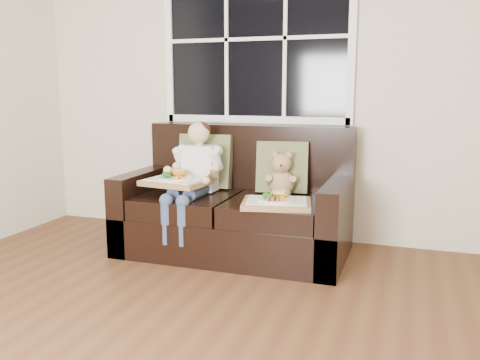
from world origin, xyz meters
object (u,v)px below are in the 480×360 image
(tray_right, at_px, (277,202))
(loveseat, at_px, (237,211))
(tray_left, at_px, (176,180))
(teddy_bear, at_px, (282,178))
(child, at_px, (195,170))

(tray_right, bearing_deg, loveseat, 128.80)
(loveseat, bearing_deg, tray_right, -39.10)
(loveseat, bearing_deg, tray_left, -145.42)
(tray_right, bearing_deg, tray_left, 163.85)
(teddy_bear, relative_size, tray_right, 0.66)
(loveseat, height_order, child, child)
(loveseat, relative_size, child, 2.00)
(tray_right, bearing_deg, child, 151.58)
(teddy_bear, height_order, tray_right, teddy_bear)
(loveseat, xyz_separation_m, tray_left, (-0.39, -0.27, 0.27))
(loveseat, bearing_deg, child, -158.74)
(loveseat, xyz_separation_m, tray_right, (0.40, -0.32, 0.17))
(tray_left, bearing_deg, tray_right, 4.04)
(loveseat, distance_m, tray_left, 0.54)
(child, height_order, teddy_bear, child)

